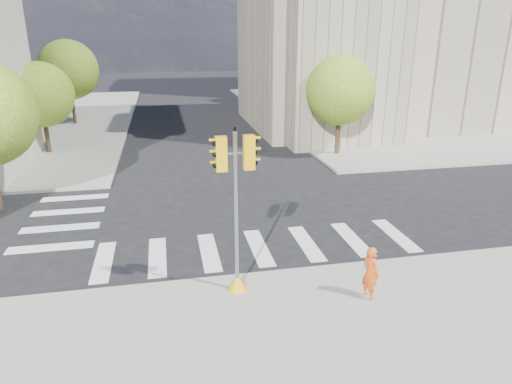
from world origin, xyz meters
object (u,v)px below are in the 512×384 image
lamp_near (326,76)px  photographer (371,272)px  lamp_far (277,64)px  traffic_signal (236,225)px

lamp_near → photographer: size_ratio=5.13×
photographer → lamp_near: bearing=-32.4°
lamp_near → photographer: bearing=-105.9°
lamp_far → traffic_signal: bearing=-105.9°
lamp_near → photographer: 21.18m
lamp_near → lamp_far: (0.00, 14.00, 0.00)m
lamp_near → photographer: lamp_near is taller
lamp_far → photographer: lamp_far is taller
lamp_far → photographer: 34.73m
traffic_signal → photographer: size_ratio=3.08×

